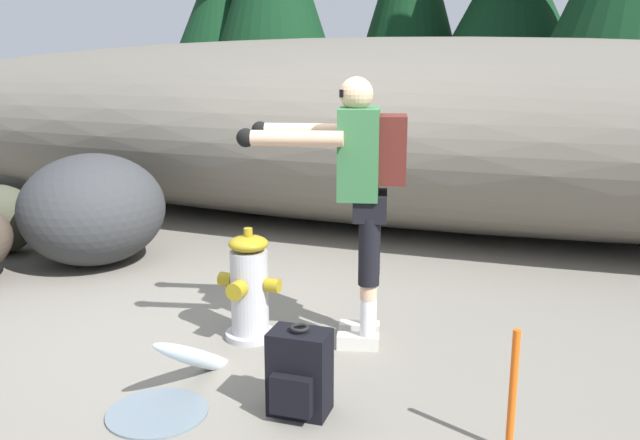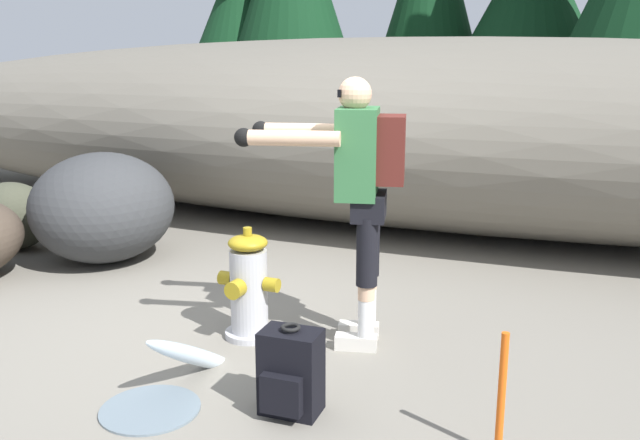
% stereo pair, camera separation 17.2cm
% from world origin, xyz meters
% --- Properties ---
extents(ground_plane, '(56.00, 56.00, 0.04)m').
position_xyz_m(ground_plane, '(0.00, 0.00, -0.02)').
color(ground_plane, slate).
extents(dirt_embankment, '(16.17, 3.20, 1.99)m').
position_xyz_m(dirt_embankment, '(0.00, 3.42, 0.99)').
color(dirt_embankment, '#666056').
rests_on(dirt_embankment, ground_plane).
extents(fire_hydrant, '(0.42, 0.37, 0.73)m').
position_xyz_m(fire_hydrant, '(0.20, -0.07, 0.33)').
color(fire_hydrant, '#B2B2B7').
rests_on(fire_hydrant, ground_plane).
extents(hydrant_water_jet, '(0.52, 1.16, 0.61)m').
position_xyz_m(hydrant_water_jet, '(0.20, -0.77, 0.09)').
color(hydrant_water_jet, silver).
rests_on(hydrant_water_jet, ground_plane).
extents(utility_worker, '(1.04, 0.67, 1.66)m').
position_xyz_m(utility_worker, '(0.86, 0.12, 1.06)').
color(utility_worker, beige).
rests_on(utility_worker, ground_plane).
extents(spare_backpack, '(0.31, 0.30, 0.47)m').
position_xyz_m(spare_backpack, '(0.87, -0.83, 0.22)').
color(spare_backpack, black).
rests_on(spare_backpack, ground_plane).
extents(boulder_mid, '(0.90, 0.81, 0.64)m').
position_xyz_m(boulder_mid, '(-2.88, 0.86, 0.32)').
color(boulder_mid, '#3F4132').
rests_on(boulder_mid, ground_plane).
extents(boulder_small, '(1.59, 1.65, 0.97)m').
position_xyz_m(boulder_small, '(-1.84, 0.94, 0.48)').
color(boulder_small, '#333436').
rests_on(boulder_small, ground_plane).
extents(survey_stake, '(0.04, 0.04, 0.60)m').
position_xyz_m(survey_stake, '(1.91, -0.80, 0.30)').
color(survey_stake, '#E55914').
rests_on(survey_stake, ground_plane).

